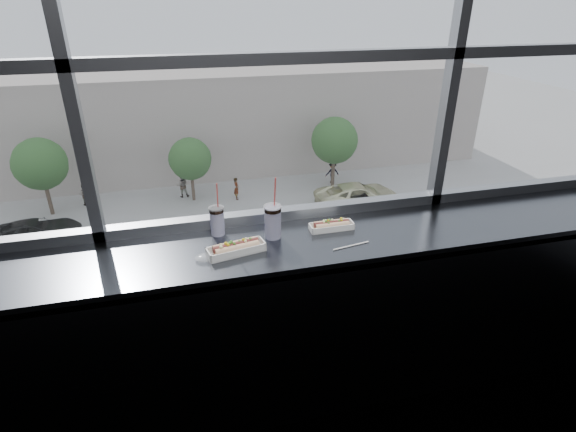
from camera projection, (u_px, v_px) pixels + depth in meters
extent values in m
plane|color=black|center=(281.00, 295.00, 2.89)|extent=(6.00, 0.00, 6.00)
cube|color=#4B4E55|center=(292.00, 245.00, 2.42)|extent=(6.00, 0.55, 0.06)
cube|color=#4B4E55|center=(304.00, 351.00, 2.43)|extent=(6.00, 0.04, 1.04)
cube|color=white|center=(236.00, 252.00, 2.29)|extent=(0.31, 0.15, 0.01)
cube|color=white|center=(236.00, 249.00, 2.28)|extent=(0.31, 0.15, 0.04)
cylinder|color=#DCAF87|center=(236.00, 247.00, 2.28)|extent=(0.23, 0.09, 0.05)
cylinder|color=maroon|center=(236.00, 245.00, 2.27)|extent=(0.24, 0.08, 0.03)
cube|color=white|center=(331.00, 229.00, 2.52)|extent=(0.25, 0.08, 0.01)
cube|color=white|center=(331.00, 226.00, 2.52)|extent=(0.25, 0.08, 0.03)
cylinder|color=#DCAF87|center=(331.00, 225.00, 2.51)|extent=(0.19, 0.04, 0.04)
cylinder|color=maroon|center=(332.00, 223.00, 2.51)|extent=(0.20, 0.03, 0.03)
cylinder|color=white|center=(217.00, 221.00, 2.44)|extent=(0.08, 0.08, 0.15)
cylinder|color=black|center=(216.00, 210.00, 2.41)|extent=(0.08, 0.08, 0.02)
cylinder|color=silver|center=(216.00, 208.00, 2.41)|extent=(0.08, 0.08, 0.01)
cylinder|color=#E44A45|center=(217.00, 196.00, 2.37)|extent=(0.01, 0.04, 0.16)
cylinder|color=white|center=(273.00, 222.00, 2.41)|extent=(0.09, 0.09, 0.18)
cylinder|color=black|center=(273.00, 209.00, 2.37)|extent=(0.09, 0.09, 0.02)
cylinder|color=silver|center=(272.00, 207.00, 2.36)|extent=(0.10, 0.10, 0.01)
cylinder|color=#E44A45|center=(275.00, 193.00, 2.33)|extent=(0.01, 0.05, 0.19)
cylinder|color=white|center=(351.00, 246.00, 2.35)|extent=(0.21, 0.04, 0.01)
ellipsoid|color=silver|center=(207.00, 257.00, 2.23)|extent=(0.11, 0.08, 0.03)
plane|color=#A4A3A0|center=(183.00, 140.00, 45.82)|extent=(120.00, 120.00, 0.00)
cube|color=black|center=(200.00, 256.00, 25.37)|extent=(80.00, 10.00, 0.06)
cube|color=#A4A3A0|center=(192.00, 200.00, 32.33)|extent=(80.00, 6.00, 0.04)
cube|color=#A79C94|center=(181.00, 113.00, 39.27)|extent=(50.00, 14.00, 8.00)
imported|color=#4B5699|center=(471.00, 241.00, 24.59)|extent=(3.59, 6.95, 2.22)
imported|color=#F2EFC0|center=(358.00, 192.00, 30.81)|extent=(2.75, 6.60, 2.20)
imported|color=maroon|center=(191.00, 283.00, 21.31)|extent=(2.96, 5.96, 1.92)
imported|color=silver|center=(345.00, 258.00, 22.95)|extent=(3.08, 6.93, 2.28)
imported|color=black|center=(35.00, 228.00, 26.39)|extent=(2.62, 5.64, 1.84)
imported|color=#66605B|center=(332.00, 170.00, 34.91)|extent=(0.90, 0.67, 2.02)
imported|color=#66605B|center=(182.00, 183.00, 32.40)|extent=(0.94, 0.71, 2.13)
imported|color=#66605B|center=(84.00, 192.00, 31.17)|extent=(0.85, 0.64, 1.91)
imported|color=#66605B|center=(236.00, 186.00, 32.08)|extent=(0.65, 0.87, 1.95)
cylinder|color=#47382B|center=(49.00, 197.00, 29.74)|extent=(0.25, 0.25, 2.53)
sphere|color=#33652B|center=(40.00, 164.00, 28.71)|extent=(3.38, 3.38, 3.38)
cylinder|color=#47382B|center=(193.00, 186.00, 31.89)|extent=(0.22, 0.22, 2.21)
sphere|color=#33652B|center=(190.00, 159.00, 30.99)|extent=(2.95, 2.95, 2.95)
cylinder|color=#47382B|center=(333.00, 171.00, 34.13)|extent=(0.26, 0.26, 2.60)
sphere|color=#33652B|center=(335.00, 140.00, 33.08)|extent=(3.46, 3.46, 3.46)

